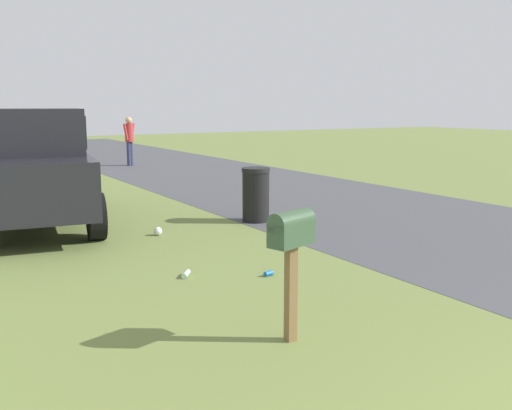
{
  "coord_description": "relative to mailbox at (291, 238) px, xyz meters",
  "views": [
    {
      "loc": [
        -0.61,
        3.94,
        2.15
      ],
      "look_at": [
        4.35,
        0.96,
        1.14
      ],
      "focal_mm": 40.38,
      "sensor_mm": 36.0,
      "label": 1
    }
  ],
  "objects": [
    {
      "name": "pedestrian",
      "position": [
        15.73,
        -3.84,
        0.03
      ],
      "size": [
        0.32,
        0.5,
        1.73
      ],
      "rotation": [
        0.0,
        0.0,
        3.76
      ],
      "color": "#2D3351",
      "rests_on": "ground"
    },
    {
      "name": "pickup_truck",
      "position": [
        6.51,
        1.14,
        0.13
      ],
      "size": [
        5.06,
        2.75,
        2.09
      ],
      "rotation": [
        0.0,
        0.0,
        2.99
      ],
      "color": "black",
      "rests_on": "ground"
    },
    {
      "name": "trash_bin",
      "position": [
        4.9,
        -2.57,
        -0.46
      ],
      "size": [
        0.52,
        0.52,
        1.01
      ],
      "color": "black",
      "rests_on": "ground"
    },
    {
      "name": "litter_bottle_midfield_a",
      "position": [
        2.33,
        0.0,
        -0.93
      ],
      "size": [
        0.22,
        0.19,
        0.07
      ],
      "primitive_type": "cylinder",
      "rotation": [
        0.0,
        1.57,
        2.49
      ],
      "color": "#B2D8BF",
      "rests_on": "ground"
    },
    {
      "name": "litter_bag_midfield_b",
      "position": [
        4.73,
        -0.56,
        -0.9
      ],
      "size": [
        0.14,
        0.14,
        0.14
      ],
      "primitive_type": "sphere",
      "color": "silver",
      "rests_on": "ground"
    },
    {
      "name": "road_asphalt",
      "position": [
        2.46,
        -5.1,
        -0.97
      ],
      "size": [
        60.0,
        5.74,
        0.01
      ],
      "primitive_type": "cube",
      "color": "#47474C",
      "rests_on": "ground"
    },
    {
      "name": "litter_can_by_mailbox",
      "position": [
        1.82,
        -0.91,
        -0.94
      ],
      "size": [
        0.09,
        0.13,
        0.07
      ],
      "primitive_type": "cylinder",
      "rotation": [
        0.0,
        1.57,
        1.76
      ],
      "color": "blue",
      "rests_on": "ground"
    },
    {
      "name": "mailbox",
      "position": [
        0.0,
        0.0,
        0.0
      ],
      "size": [
        0.32,
        0.49,
        1.23
      ],
      "rotation": [
        0.0,
        0.0,
        0.3
      ],
      "color": "brown",
      "rests_on": "ground"
    }
  ]
}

